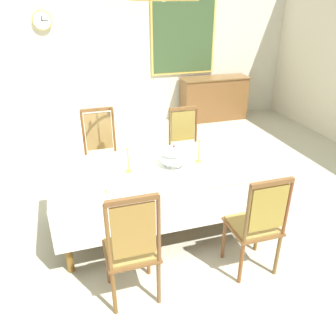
# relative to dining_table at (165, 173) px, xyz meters

# --- Properties ---
(ground) EXTENTS (7.51, 6.92, 0.04)m
(ground) POSITION_rel_dining_table_xyz_m (0.00, 0.21, -0.71)
(ground) COLOR #B7B59E
(back_wall) EXTENTS (7.51, 0.08, 3.06)m
(back_wall) POSITION_rel_dining_table_xyz_m (0.00, 3.71, 0.85)
(back_wall) COLOR beige
(back_wall) RESTS_ON ground
(dining_table) EXTENTS (2.38, 1.09, 0.76)m
(dining_table) POSITION_rel_dining_table_xyz_m (0.00, 0.00, 0.00)
(dining_table) COLOR brown
(dining_table) RESTS_ON ground
(tablecloth) EXTENTS (2.40, 1.11, 0.45)m
(tablecloth) POSITION_rel_dining_table_xyz_m (0.00, -0.00, -0.05)
(tablecloth) COLOR white
(tablecloth) RESTS_ON dining_table
(chair_south_a) EXTENTS (0.44, 0.42, 1.12)m
(chair_south_a) POSITION_rel_dining_table_xyz_m (-0.56, -0.95, -0.11)
(chair_south_a) COLOR brown
(chair_south_a) RESTS_ON ground
(chair_north_a) EXTENTS (0.44, 0.42, 1.15)m
(chair_north_a) POSITION_rel_dining_table_xyz_m (-0.56, 0.95, -0.10)
(chair_north_a) COLOR brown
(chair_north_a) RESTS_ON ground
(chair_south_b) EXTENTS (0.44, 0.42, 1.06)m
(chair_south_b) POSITION_rel_dining_table_xyz_m (0.59, -0.95, -0.13)
(chair_south_b) COLOR brown
(chair_south_b) RESTS_ON ground
(chair_north_b) EXTENTS (0.44, 0.42, 1.06)m
(chair_north_b) POSITION_rel_dining_table_xyz_m (0.59, 0.95, -0.13)
(chair_north_b) COLOR brown
(chair_north_b) RESTS_ON ground
(soup_tureen) EXTENTS (0.30, 0.30, 0.24)m
(soup_tureen) POSITION_rel_dining_table_xyz_m (0.10, -0.00, 0.19)
(soup_tureen) COLOR silver
(soup_tureen) RESTS_ON tablecloth
(candlestick_west) EXTENTS (0.07, 0.07, 0.37)m
(candlestick_west) POSITION_rel_dining_table_xyz_m (-0.39, -0.00, 0.23)
(candlestick_west) COLOR gold
(candlestick_west) RESTS_ON tablecloth
(candlestick_east) EXTENTS (0.07, 0.07, 0.37)m
(candlestick_east) POSITION_rel_dining_table_xyz_m (0.39, -0.00, 0.23)
(candlestick_east) COLOR gold
(candlestick_east) RESTS_ON tablecloth
(bowl_near_left) EXTENTS (0.17, 0.17, 0.03)m
(bowl_near_left) POSITION_rel_dining_table_xyz_m (0.75, -0.39, 0.09)
(bowl_near_left) COLOR silver
(bowl_near_left) RESTS_ON tablecloth
(bowl_near_right) EXTENTS (0.18, 0.18, 0.04)m
(bowl_near_right) POSITION_rel_dining_table_xyz_m (-0.55, -0.37, 0.10)
(bowl_near_right) COLOR silver
(bowl_near_right) RESTS_ON tablecloth
(spoon_primary) EXTENTS (0.05, 0.18, 0.01)m
(spoon_primary) POSITION_rel_dining_table_xyz_m (0.86, -0.37, 0.08)
(spoon_primary) COLOR gold
(spoon_primary) RESTS_ON tablecloth
(spoon_secondary) EXTENTS (0.03, 0.18, 0.01)m
(spoon_secondary) POSITION_rel_dining_table_xyz_m (-0.67, -0.35, 0.08)
(spoon_secondary) COLOR gold
(spoon_secondary) RESTS_ON tablecloth
(sideboard) EXTENTS (1.44, 0.48, 0.90)m
(sideboard) POSITION_rel_dining_table_xyz_m (2.12, 3.39, -0.23)
(sideboard) COLOR brown
(sideboard) RESTS_ON ground
(mounted_clock) EXTENTS (0.33, 0.06, 0.33)m
(mounted_clock) POSITION_rel_dining_table_xyz_m (-1.12, 3.64, 1.34)
(mounted_clock) COLOR #D1B251
(framed_painting) EXTENTS (1.34, 0.05, 1.56)m
(framed_painting) POSITION_rel_dining_table_xyz_m (1.49, 3.64, 1.06)
(framed_painting) COLOR #D1B251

